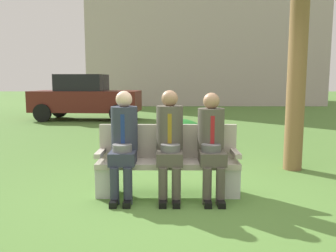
# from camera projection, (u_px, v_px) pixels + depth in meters

# --- Properties ---
(ground_plane) EXTENTS (80.00, 80.00, 0.00)m
(ground_plane) POSITION_uv_depth(u_px,v_px,m) (184.00, 202.00, 4.28)
(ground_plane) COLOR #507B34
(park_bench) EXTENTS (1.82, 0.44, 0.90)m
(park_bench) POSITION_uv_depth(u_px,v_px,m) (168.00, 162.00, 4.55)
(park_bench) COLOR #B7AD9E
(park_bench) RESTS_ON ground
(seated_man_left) EXTENTS (0.34, 0.72, 1.35)m
(seated_man_left) POSITION_uv_depth(u_px,v_px,m) (124.00, 139.00, 4.39)
(seated_man_left) COLOR #2D3342
(seated_man_left) RESTS_ON ground
(seated_man_middle) EXTENTS (0.34, 0.72, 1.36)m
(seated_man_middle) POSITION_uv_depth(u_px,v_px,m) (170.00, 139.00, 4.38)
(seated_man_middle) COLOR #4C473D
(seated_man_middle) RESTS_ON ground
(seated_man_right) EXTENTS (0.34, 0.72, 1.33)m
(seated_man_right) POSITION_uv_depth(u_px,v_px,m) (212.00, 140.00, 4.38)
(seated_man_right) COLOR #4C473D
(seated_man_right) RESTS_ON ground
(shrub_near_bench) EXTENTS (1.12, 1.02, 0.70)m
(shrub_near_bench) POSITION_uv_depth(u_px,v_px,m) (179.00, 136.00, 7.10)
(shrub_near_bench) COLOR #247E2A
(shrub_near_bench) RESTS_ON ground
(parked_car_near) EXTENTS (4.00, 1.93, 1.68)m
(parked_car_near) POSITION_uv_depth(u_px,v_px,m) (86.00, 97.00, 12.87)
(parked_car_near) COLOR #591E19
(parked_car_near) RESTS_ON ground
(building_backdrop) EXTENTS (14.21, 7.71, 12.06)m
(building_backdrop) POSITION_uv_depth(u_px,v_px,m) (202.00, 8.00, 22.35)
(building_backdrop) COLOR #BCA9A8
(building_backdrop) RESTS_ON ground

